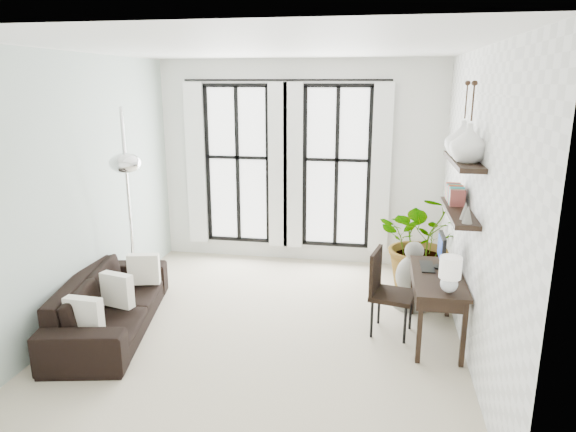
% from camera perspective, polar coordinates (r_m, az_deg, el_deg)
% --- Properties ---
extents(floor, '(5.00, 5.00, 0.00)m').
position_cam_1_polar(floor, '(6.31, -2.40, -12.20)').
color(floor, beige).
rests_on(floor, ground).
extents(ceiling, '(5.00, 5.00, 0.00)m').
position_cam_1_polar(ceiling, '(5.64, -2.77, 18.20)').
color(ceiling, white).
rests_on(ceiling, wall_back).
extents(wall_left, '(0.00, 5.00, 5.00)m').
position_cam_1_polar(wall_left, '(6.63, -21.96, 2.72)').
color(wall_left, '#ABBFB5').
rests_on(wall_left, floor).
extents(wall_right, '(0.00, 5.00, 5.00)m').
position_cam_1_polar(wall_right, '(5.72, 19.99, 1.15)').
color(wall_right, white).
rests_on(wall_right, floor).
extents(wall_back, '(4.50, 0.00, 4.50)m').
position_cam_1_polar(wall_back, '(8.18, 1.25, 5.87)').
color(wall_back, white).
rests_on(wall_back, floor).
extents(windows, '(3.26, 0.13, 2.65)m').
position_cam_1_polar(windows, '(8.15, -0.22, 5.56)').
color(windows, white).
rests_on(windows, wall_back).
extents(wall_shelves, '(0.25, 1.30, 0.60)m').
position_cam_1_polar(wall_shelves, '(5.78, 18.56, 2.70)').
color(wall_shelves, black).
rests_on(wall_shelves, wall_right).
extents(sofa, '(1.33, 2.41, 0.66)m').
position_cam_1_polar(sofa, '(6.48, -19.11, -9.08)').
color(sofa, black).
rests_on(sofa, floor).
extents(throw_pillows, '(0.40, 1.52, 0.40)m').
position_cam_1_polar(throw_pillows, '(6.37, -18.44, -7.80)').
color(throw_pillows, white).
rests_on(throw_pillows, sofa).
extents(plant, '(1.38, 1.23, 1.41)m').
position_cam_1_polar(plant, '(7.38, 14.78, -2.73)').
color(plant, '#2D7228').
rests_on(plant, floor).
extents(desk, '(0.55, 1.29, 1.16)m').
position_cam_1_polar(desk, '(5.95, 16.32, -6.96)').
color(desk, black).
rests_on(desk, floor).
extents(desk_chair, '(0.56, 0.56, 1.00)m').
position_cam_1_polar(desk_chair, '(6.07, 10.73, -7.71)').
color(desk_chair, black).
rests_on(desk_chair, floor).
extents(arc_lamp, '(0.77, 1.14, 2.58)m').
position_cam_1_polar(arc_lamp, '(6.35, -17.66, 5.92)').
color(arc_lamp, silver).
rests_on(arc_lamp, floor).
extents(buddha, '(0.49, 0.49, 0.88)m').
position_cam_1_polar(buddha, '(6.90, 13.67, -6.86)').
color(buddha, gray).
rests_on(buddha, floor).
extents(vase_a, '(0.37, 0.37, 0.38)m').
position_cam_1_polar(vase_a, '(5.42, 19.45, 7.65)').
color(vase_a, white).
rests_on(vase_a, shelf_upper).
extents(vase_b, '(0.37, 0.37, 0.38)m').
position_cam_1_polar(vase_b, '(5.81, 18.84, 8.12)').
color(vase_b, white).
rests_on(vase_b, shelf_upper).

